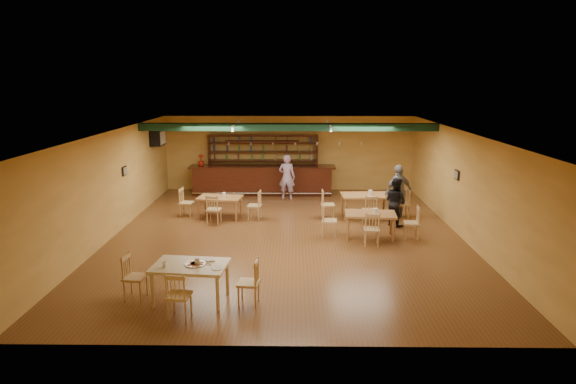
{
  "coord_description": "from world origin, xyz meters",
  "views": [
    {
      "loc": [
        0.21,
        -13.37,
        4.41
      ],
      "look_at": [
        0.03,
        0.6,
        1.15
      ],
      "focal_mm": 30.05,
      "sensor_mm": 36.0,
      "label": 1
    }
  ],
  "objects_px": {
    "dining_table_d": "(370,225)",
    "near_table": "(191,283)",
    "bar_counter": "(262,180)",
    "patron_right_a": "(395,202)",
    "dining_table_a": "(220,207)",
    "dining_table_b": "(365,206)",
    "patron_bar": "(287,177)"
  },
  "relations": [
    {
      "from": "bar_counter",
      "to": "patron_right_a",
      "type": "relative_size",
      "value": 3.77
    },
    {
      "from": "dining_table_d",
      "to": "patron_bar",
      "type": "relative_size",
      "value": 0.83
    },
    {
      "from": "dining_table_a",
      "to": "patron_right_a",
      "type": "xyz_separation_m",
      "value": [
        5.54,
        -0.76,
        0.4
      ]
    },
    {
      "from": "bar_counter",
      "to": "dining_table_b",
      "type": "bearing_deg",
      "value": -42.77
    },
    {
      "from": "dining_table_a",
      "to": "near_table",
      "type": "bearing_deg",
      "value": -78.61
    },
    {
      "from": "patron_bar",
      "to": "bar_counter",
      "type": "bearing_deg",
      "value": -29.09
    },
    {
      "from": "bar_counter",
      "to": "dining_table_a",
      "type": "height_order",
      "value": "bar_counter"
    },
    {
      "from": "patron_right_a",
      "to": "near_table",
      "type": "bearing_deg",
      "value": 97.85
    },
    {
      "from": "dining_table_b",
      "to": "bar_counter",
      "type": "bearing_deg",
      "value": 134.12
    },
    {
      "from": "bar_counter",
      "to": "patron_right_a",
      "type": "bearing_deg",
      "value": -43.19
    },
    {
      "from": "bar_counter",
      "to": "near_table",
      "type": "distance_m",
      "value": 9.49
    },
    {
      "from": "dining_table_d",
      "to": "dining_table_b",
      "type": "bearing_deg",
      "value": 90.79
    },
    {
      "from": "dining_table_d",
      "to": "near_table",
      "type": "relative_size",
      "value": 0.97
    },
    {
      "from": "dining_table_b",
      "to": "patron_bar",
      "type": "relative_size",
      "value": 0.91
    },
    {
      "from": "dining_table_b",
      "to": "patron_right_a",
      "type": "relative_size",
      "value": 1.03
    },
    {
      "from": "dining_table_b",
      "to": "patron_right_a",
      "type": "height_order",
      "value": "patron_right_a"
    },
    {
      "from": "patron_right_a",
      "to": "patron_bar",
      "type": "bearing_deg",
      "value": 8.17
    },
    {
      "from": "patron_bar",
      "to": "patron_right_a",
      "type": "height_order",
      "value": "patron_bar"
    },
    {
      "from": "near_table",
      "to": "patron_bar",
      "type": "distance_m",
      "value": 8.82
    },
    {
      "from": "near_table",
      "to": "patron_right_a",
      "type": "relative_size",
      "value": 0.98
    },
    {
      "from": "dining_table_a",
      "to": "patron_right_a",
      "type": "height_order",
      "value": "patron_right_a"
    },
    {
      "from": "bar_counter",
      "to": "patron_bar",
      "type": "height_order",
      "value": "patron_bar"
    },
    {
      "from": "bar_counter",
      "to": "dining_table_b",
      "type": "height_order",
      "value": "bar_counter"
    },
    {
      "from": "dining_table_a",
      "to": "near_table",
      "type": "distance_m",
      "value": 6.11
    },
    {
      "from": "bar_counter",
      "to": "dining_table_b",
      "type": "relative_size",
      "value": 3.65
    },
    {
      "from": "dining_table_a",
      "to": "dining_table_b",
      "type": "xyz_separation_m",
      "value": [
        4.74,
        0.04,
        0.04
      ]
    },
    {
      "from": "bar_counter",
      "to": "patron_right_a",
      "type": "distance_m",
      "value": 6.0
    },
    {
      "from": "bar_counter",
      "to": "dining_table_d",
      "type": "relative_size",
      "value": 3.99
    },
    {
      "from": "dining_table_d",
      "to": "near_table",
      "type": "height_order",
      "value": "near_table"
    },
    {
      "from": "patron_bar",
      "to": "patron_right_a",
      "type": "bearing_deg",
      "value": 147.18
    },
    {
      "from": "patron_right_a",
      "to": "bar_counter",
      "type": "bearing_deg",
      "value": 8.96
    },
    {
      "from": "patron_right_a",
      "to": "dining_table_d",
      "type": "bearing_deg",
      "value": 103.61
    }
  ]
}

